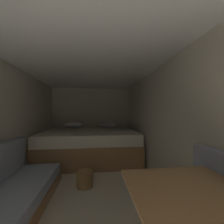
% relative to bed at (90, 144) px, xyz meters
% --- Properties ---
extents(ground_plane, '(6.92, 6.92, 0.00)m').
position_rel_bed_xyz_m(ground_plane, '(0.00, -1.57, -0.37)').
color(ground_plane, beige).
extents(wall_back, '(2.53, 0.05, 1.97)m').
position_rel_bed_xyz_m(wall_back, '(0.00, 0.91, 0.61)').
color(wall_back, beige).
rests_on(wall_back, ground).
extents(wall_right, '(0.05, 4.92, 1.97)m').
position_rel_bed_xyz_m(wall_right, '(1.24, -1.57, 0.61)').
color(wall_right, beige).
rests_on(wall_right, ground).
extents(ceiling_slab, '(2.53, 4.92, 0.05)m').
position_rel_bed_xyz_m(ceiling_slab, '(0.00, -1.57, 1.62)').
color(ceiling_slab, white).
rests_on(ceiling_slab, wall_left).
extents(bed, '(2.31, 1.70, 0.90)m').
position_rel_bed_xyz_m(bed, '(0.00, 0.00, 0.00)').
color(bed, '#9E7247').
rests_on(bed, ground).
extents(dinette_table, '(0.72, 0.63, 0.73)m').
position_rel_bed_xyz_m(dinette_table, '(0.72, -2.89, 0.27)').
color(dinette_table, '#9E7247').
rests_on(dinette_table, ground).
extents(wicker_basket, '(0.26, 0.26, 0.24)m').
position_rel_bed_xyz_m(wicker_basket, '(-0.03, -1.38, -0.25)').
color(wicker_basket, olive).
rests_on(wicker_basket, ground).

